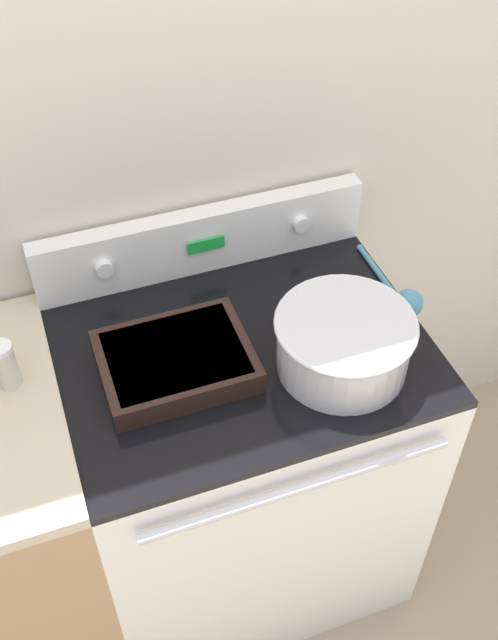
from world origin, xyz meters
TOP-DOWN VIEW (x-y plane):
  - kitchen_wall at (0.00, 0.66)m, footprint 8.00×0.05m
  - stove_range at (0.00, 0.31)m, footprint 0.81×0.66m
  - control_panel at (0.00, 0.60)m, footprint 0.81×0.07m
  - mixing_bowl at (0.18, 0.19)m, footprint 0.30×0.30m
  - casserole_dish at (-0.16, 0.30)m, footprint 0.32×0.25m
  - ladle at (0.39, 0.30)m, footprint 0.07×0.28m
  - spice_jar_white_cap at (-0.49, 0.37)m, footprint 0.05×0.05m

SIDE VIEW (x-z plane):
  - stove_range at x=0.00m, z-range 0.00..0.92m
  - ladle at x=0.39m, z-range 0.91..0.98m
  - casserole_dish at x=-0.16m, z-range 0.92..0.98m
  - spice_jar_white_cap at x=-0.49m, z-range 0.93..1.04m
  - mixing_bowl at x=0.18m, z-range 0.93..1.06m
  - control_panel at x=0.00m, z-range 0.92..1.08m
  - kitchen_wall at x=0.00m, z-range 0.00..2.50m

